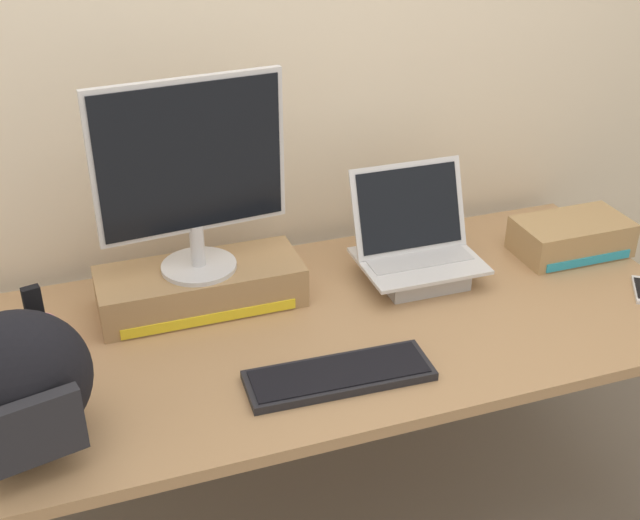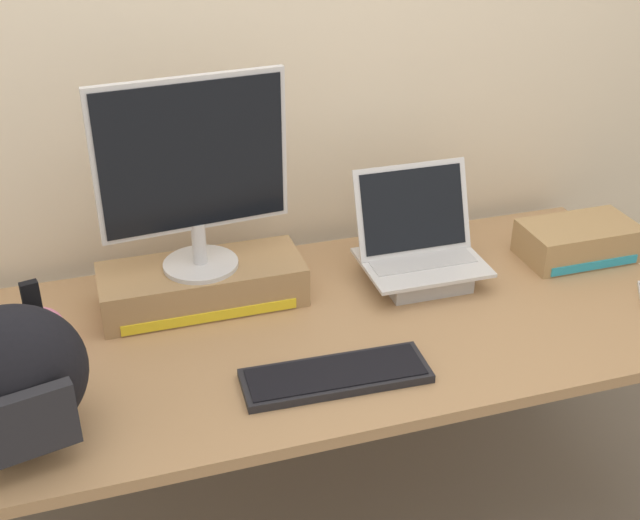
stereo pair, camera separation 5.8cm
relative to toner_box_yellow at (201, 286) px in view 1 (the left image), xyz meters
The scene contains 9 objects.
back_wall 0.68m from the toner_box_yellow, 51.78° to the left, with size 7.00×0.10×2.60m, color beige.
desk 0.34m from the toner_box_yellow, 35.47° to the right, with size 1.90×0.83×0.72m.
toner_box_yellow is the anchor object (origin of this frame).
desktop_monitor 0.32m from the toner_box_yellow, 83.03° to the right, with size 0.47×0.19×0.49m.
open_laptop 0.58m from the toner_box_yellow, ahead, with size 0.32×0.25×0.30m.
external_keyboard 0.47m from the toner_box_yellow, 61.61° to the right, with size 0.43×0.16×0.02m.
messenger_backpack 0.61m from the toner_box_yellow, 137.21° to the right, with size 0.34×0.30×0.31m.
plush_toy 0.41m from the toner_box_yellow, 164.85° to the right, with size 0.11×0.11×0.11m.
toner_box_cyan 1.07m from the toner_box_yellow, ahead, with size 0.32×0.18×0.10m.
Camera 1 is at (-0.56, -1.60, 1.84)m, focal length 45.73 mm.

